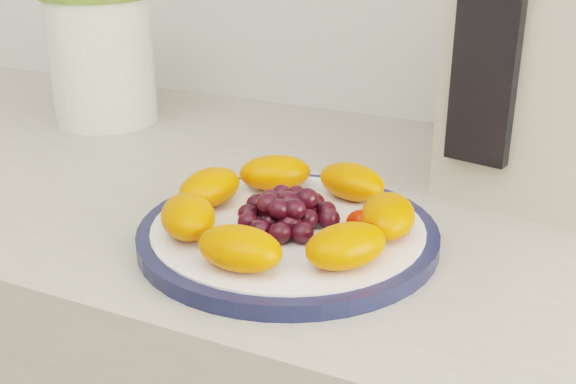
% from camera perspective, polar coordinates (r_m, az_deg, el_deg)
% --- Properties ---
extents(plate_rim, '(0.28, 0.28, 0.01)m').
position_cam_1_polar(plate_rim, '(0.67, -0.00, -3.37)').
color(plate_rim, '#141A39').
rests_on(plate_rim, counter).
extents(plate_face, '(0.25, 0.25, 0.02)m').
position_cam_1_polar(plate_face, '(0.67, -0.00, -3.29)').
color(plate_face, white).
rests_on(plate_face, counter).
extents(canister, '(0.15, 0.15, 0.17)m').
position_cam_1_polar(canister, '(1.05, -14.47, 10.00)').
color(canister, '#3D6B1A').
rests_on(canister, counter).
extents(appliance_panel, '(0.06, 0.03, 0.27)m').
position_cam_1_polar(appliance_panel, '(0.72, 15.71, 12.57)').
color(appliance_panel, black).
rests_on(appliance_panel, appliance_body).
extents(fruit_plate, '(0.24, 0.24, 0.04)m').
position_cam_1_polar(fruit_plate, '(0.66, 0.13, -1.33)').
color(fruit_plate, '#E05100').
rests_on(fruit_plate, plate_face).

